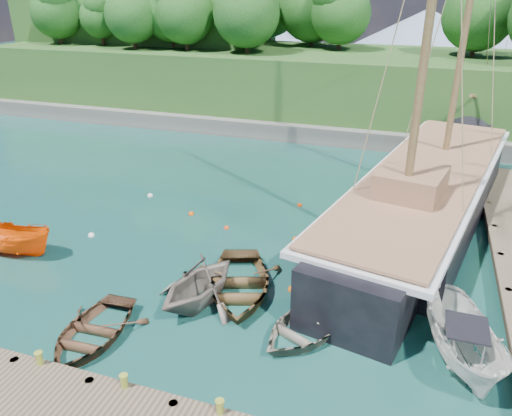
# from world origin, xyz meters

# --- Properties ---
(ground) EXTENTS (160.00, 160.00, 0.00)m
(ground) POSITION_xyz_m (0.00, 0.00, 0.00)
(ground) COLOR #133D34
(ground) RESTS_ON ground
(bollard_0) EXTENTS (0.26, 0.26, 0.45)m
(bollard_0) POSITION_xyz_m (-4.00, -5.10, 0.00)
(bollard_0) COLOR olive
(bollard_0) RESTS_ON ground
(bollard_1) EXTENTS (0.26, 0.26, 0.45)m
(bollard_1) POSITION_xyz_m (-1.00, -5.10, 0.00)
(bollard_1) COLOR olive
(bollard_1) RESTS_ON ground
(rowboat_0) EXTENTS (3.18, 4.33, 0.87)m
(rowboat_0) POSITION_xyz_m (-3.71, -2.98, 0.00)
(rowboat_0) COLOR #4E3321
(rowboat_0) RESTS_ON ground
(rowboat_1) EXTENTS (4.40, 4.79, 2.12)m
(rowboat_1) POSITION_xyz_m (-1.08, 0.21, 0.00)
(rowboat_1) COLOR #71665C
(rowboat_1) RESTS_ON ground
(rowboat_2) EXTENTS (5.16, 6.08, 1.07)m
(rowboat_2) POSITION_xyz_m (0.09, 1.38, 0.00)
(rowboat_2) COLOR brown
(rowboat_2) RESTS_ON ground
(rowboat_3) EXTENTS (4.52, 5.08, 0.87)m
(rowboat_3) POSITION_xyz_m (3.28, -0.25, 0.00)
(rowboat_3) COLOR slate
(rowboat_3) RESTS_ON ground
(motorboat_orange) EXTENTS (4.25, 1.74, 1.62)m
(motorboat_orange) POSITION_xyz_m (-10.74, 1.03, 0.00)
(motorboat_orange) COLOR #F65504
(motorboat_orange) RESTS_ON ground
(cabin_boat_white) EXTENTS (3.14, 5.22, 1.89)m
(cabin_boat_white) POSITION_xyz_m (8.41, -0.13, 0.00)
(cabin_boat_white) COLOR white
(cabin_boat_white) RESTS_ON ground
(schooner) EXTENTS (9.60, 28.76, 21.53)m
(schooner) POSITION_xyz_m (6.81, 10.47, 1.19)
(schooner) COLOR black
(schooner) RESTS_ON ground
(mooring_buoy_0) EXTENTS (0.33, 0.33, 0.33)m
(mooring_buoy_0) POSITION_xyz_m (-8.48, 3.64, 0.00)
(mooring_buoy_0) COLOR white
(mooring_buoy_0) RESTS_ON ground
(mooring_buoy_1) EXTENTS (0.28, 0.28, 0.28)m
(mooring_buoy_1) POSITION_xyz_m (-2.49, 6.55, 0.00)
(mooring_buoy_1) COLOR red
(mooring_buoy_1) RESTS_ON ground
(mooring_buoy_2) EXTENTS (0.30, 0.30, 0.30)m
(mooring_buoy_2) POSITION_xyz_m (1.13, 6.45, 0.00)
(mooring_buoy_2) COLOR #DF5400
(mooring_buoy_2) RESTS_ON ground
(mooring_buoy_3) EXTENTS (0.35, 0.35, 0.35)m
(mooring_buoy_3) POSITION_xyz_m (4.29, 7.84, 0.00)
(mooring_buoy_3) COLOR white
(mooring_buoy_3) RESTS_ON ground
(mooring_buoy_4) EXTENTS (0.30, 0.30, 0.30)m
(mooring_buoy_4) POSITION_xyz_m (-4.91, 7.50, 0.00)
(mooring_buoy_4) COLOR #E94602
(mooring_buoy_4) RESTS_ON ground
(mooring_buoy_5) EXTENTS (0.29, 0.29, 0.29)m
(mooring_buoy_5) POSITION_xyz_m (0.33, 10.49, 0.00)
(mooring_buoy_5) COLOR #CF3D07
(mooring_buoy_5) RESTS_ON ground
(mooring_buoy_6) EXTENTS (0.32, 0.32, 0.32)m
(mooring_buoy_6) POSITION_xyz_m (-8.28, 9.02, 0.00)
(mooring_buoy_6) COLOR white
(mooring_buoy_6) RESTS_ON ground
(mooring_buoy_7) EXTENTS (0.36, 0.36, 0.36)m
(mooring_buoy_7) POSITION_xyz_m (2.11, 2.22, 0.00)
(mooring_buoy_7) COLOR #E35C10
(mooring_buoy_7) RESTS_ON ground
(headland) EXTENTS (51.00, 19.31, 12.90)m
(headland) POSITION_xyz_m (-12.88, 31.36, 5.54)
(headland) COLOR #474744
(headland) RESTS_ON ground
(distant_ridge) EXTENTS (117.00, 40.00, 10.00)m
(distant_ridge) POSITION_xyz_m (4.30, 70.00, 4.35)
(distant_ridge) COLOR #728CA5
(distant_ridge) RESTS_ON ground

